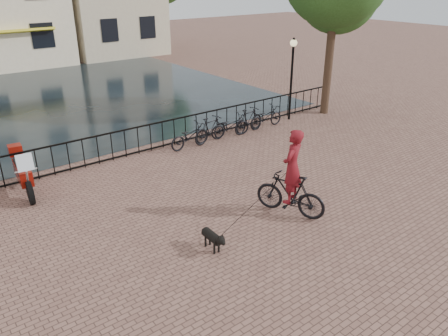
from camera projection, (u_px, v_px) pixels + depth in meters
ground at (304, 259)px, 9.92m from camera, size 100.00×100.00×0.00m
canal_water at (54, 100)px, 22.42m from camera, size 20.00×20.00×0.00m
railing at (138, 140)px, 15.49m from camera, size 20.00×0.05×1.02m
lamp_post at (292, 65)px, 18.46m from camera, size 0.30×0.30×3.45m
cyclist at (291, 178)px, 11.36m from camera, size 1.30×2.10×2.78m
dog at (212, 239)px, 10.15m from camera, size 0.30×0.83×0.55m
motorcycle at (22, 168)px, 12.62m from camera, size 0.72×2.24×1.57m
parked_bike_0 at (190, 136)px, 16.09m from camera, size 1.76×0.74×0.90m
parked_bike_1 at (211, 130)px, 16.60m from camera, size 1.72×0.74×1.00m
parked_bike_2 at (230, 126)px, 17.15m from camera, size 1.78×0.80×0.90m
parked_bike_3 at (249, 120)px, 17.66m from camera, size 1.72×0.74×1.00m
parked_bike_4 at (266, 117)px, 18.21m from camera, size 1.72×0.62×0.90m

